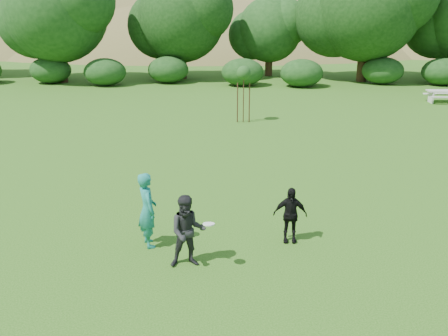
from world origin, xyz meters
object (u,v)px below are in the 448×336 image
Objects in this scene: picnic_table at (442,94)px; player_black at (290,215)px; player_teal at (147,210)px; sapling at (244,74)px; player_grey at (188,231)px.

player_black is at bearing -120.44° from picnic_table.
player_teal is 0.67× the size of sapling.
player_black is (2.46, 1.30, -0.13)m from player_grey.
player_grey is 1.18× the size of player_black.
picnic_table is (13.57, 20.22, -0.34)m from player_grey.
player_teal is 1.48m from player_grey.
player_grey is 0.96× the size of picnic_table.
player_teal is 3.56m from player_black.
player_teal is 1.31× the size of player_black.
sapling reaches higher than player_teal.
sapling is at bearing -35.25° from player_teal.
player_teal is at bearing 128.27° from player_grey.
sapling reaches higher than picnic_table.
picnic_table is (11.12, 18.92, -0.21)m from player_black.
player_grey is at bearing -157.38° from player_teal.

